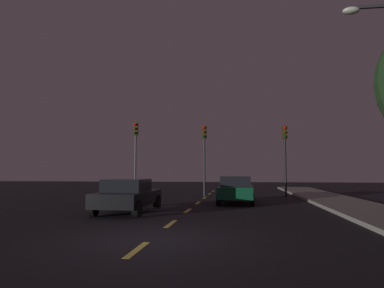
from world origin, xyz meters
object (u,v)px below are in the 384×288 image
object	(u,v)px
traffic_signal_left	(135,144)
traffic_signal_center	(204,147)
traffic_signal_right	(285,147)
car_stopped_ahead	(236,189)
car_adjacent_lane	(128,195)

from	to	relation	value
traffic_signal_left	traffic_signal_center	distance (m)	4.91
traffic_signal_right	car_stopped_ahead	xyz separation A→B (m)	(-3.24, -5.07, -2.61)
car_adjacent_lane	traffic_signal_right	bearing A→B (deg)	52.19
traffic_signal_right	car_adjacent_lane	distance (m)	12.75
traffic_signal_center	car_stopped_ahead	world-z (taller)	traffic_signal_center
traffic_signal_center	traffic_signal_right	xyz separation A→B (m)	(5.44, -0.00, -0.06)
traffic_signal_left	traffic_signal_right	distance (m)	10.35
traffic_signal_left	traffic_signal_center	size ratio (longest dim) A/B	1.06
traffic_signal_right	traffic_signal_left	bearing A→B (deg)	180.00
traffic_signal_left	car_stopped_ahead	distance (m)	9.19
car_stopped_ahead	traffic_signal_center	bearing A→B (deg)	113.44
car_adjacent_lane	traffic_signal_center	bearing A→B (deg)	77.37
traffic_signal_left	car_adjacent_lane	xyz separation A→B (m)	(2.70, -9.85, -2.89)
traffic_signal_left	traffic_signal_center	bearing A→B (deg)	-0.01
traffic_signal_center	car_adjacent_lane	bearing A→B (deg)	-102.63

